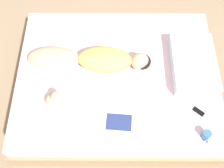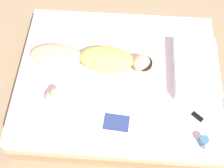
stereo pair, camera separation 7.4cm
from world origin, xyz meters
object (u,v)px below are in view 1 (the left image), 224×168
at_px(open_magazine, 120,110).
at_px(cell_phone, 198,112).
at_px(coffee_mug, 206,135).
at_px(person, 92,59).

xyz_separation_m(open_magazine, cell_phone, (0.01, 0.74, 0.00)).
bearing_deg(cell_phone, coffee_mug, 45.47).
bearing_deg(cell_phone, person, -77.51).
bearing_deg(open_magazine, person, -147.15).
bearing_deg(person, open_magazine, 31.43).
height_order(open_magazine, cell_phone, same).
xyz_separation_m(open_magazine, coffee_mug, (0.25, 0.77, 0.04)).
relative_size(coffee_mug, cell_phone, 0.76).
relative_size(person, open_magazine, 2.45).
height_order(open_magazine, coffee_mug, coffee_mug).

